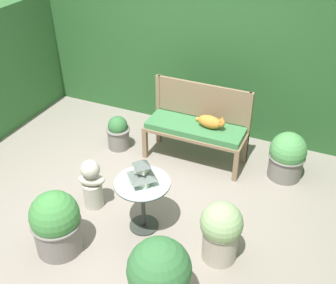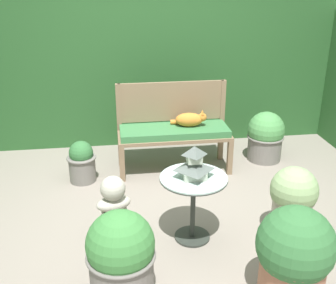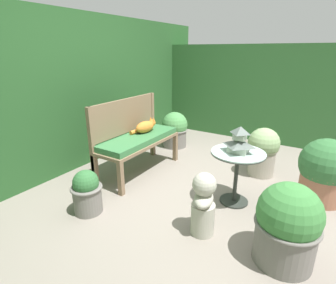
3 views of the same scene
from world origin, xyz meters
name	(u,v)px [view 3 (image 3 of 3)]	position (x,y,z in m)	size (l,w,h in m)	color
ground	(198,200)	(0.00, 0.00, 0.00)	(30.00, 30.00, 0.00)	gray
foliage_hedge_back	(60,91)	(0.00, 2.29, 1.08)	(6.40, 0.79, 2.15)	#285628
foliage_hedge_right	(258,92)	(2.85, 0.15, 0.88)	(0.70, 3.50, 1.76)	#336633
garden_bench	(139,141)	(0.24, 1.05, 0.46)	(1.31, 0.49, 0.54)	#7F664C
bench_backrest	(125,120)	(0.24, 1.27, 0.72)	(1.31, 0.06, 1.02)	#7F664C
cat	(145,127)	(0.43, 1.08, 0.62)	(0.41, 0.22, 0.19)	orange
patio_table	(237,163)	(0.19, -0.36, 0.48)	(0.59, 0.59, 0.61)	#2D332D
pagoda_birdhouse	(239,141)	(0.19, -0.36, 0.74)	(0.26, 0.26, 0.29)	#B2BCA8
garden_bust	(203,204)	(-0.50, -0.28, 0.32)	(0.34, 0.25, 0.62)	#B7B2A3
potted_plant_hedge_corner	(87,192)	(-0.84, 0.90, 0.24)	(0.33, 0.33, 0.48)	slate
potted_plant_patio_mid	(263,150)	(1.07, -0.43, 0.36)	(0.42, 0.42, 0.67)	#ADA393
potted_plant_table_far	(324,171)	(0.76, -1.18, 0.37)	(0.56, 0.56, 0.74)	#9E664C
potted_plant_path_edge	(175,130)	(1.42, 1.18, 0.31)	(0.46, 0.46, 0.62)	slate
potted_plant_bench_right	(287,225)	(-0.46, -0.99, 0.34)	(0.51, 0.51, 0.70)	slate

